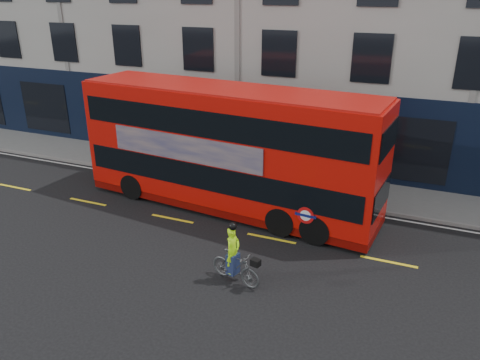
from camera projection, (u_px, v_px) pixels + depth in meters
The scene contains 8 objects.
ground at pixel (151, 237), 16.62m from camera, with size 120.00×120.00×0.00m, color black.
pavement at pixel (225, 173), 22.16m from camera, with size 60.00×3.00×0.12m, color gray.
kerb at pixel (212, 184), 20.87m from camera, with size 60.00×0.12×0.13m, color gray.
building_terrace at pixel (273, 2), 24.83m from camera, with size 50.00×10.07×15.00m.
road_edge_line at pixel (209, 188), 20.64m from camera, with size 58.00×0.10×0.01m, color silver.
lane_dashes at pixel (172, 219), 17.90m from camera, with size 58.00×0.12×0.01m, color yellow, non-canonical shape.
bus at pixel (229, 148), 17.99m from camera, with size 12.12×3.86×4.81m.
cyclist at pixel (235, 263), 13.83m from camera, with size 1.79×0.91×1.97m.
Camera 1 is at (8.48, -12.30, 8.20)m, focal length 35.00 mm.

